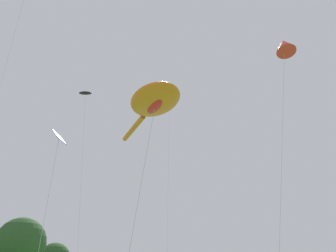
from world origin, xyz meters
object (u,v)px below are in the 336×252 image
at_px(small_kite_box_yellow, 85,94).
at_px(small_kite_stunt_black, 20,13).
at_px(big_show_kite, 154,102).
at_px(small_kite_delta_white, 285,46).
at_px(tree_shrub_far, 20,243).
at_px(tree_broad_distant, 28,244).
at_px(small_kite_streamer_purple, 169,103).
at_px(small_kite_triangle_green, 58,142).

height_order(small_kite_box_yellow, small_kite_stunt_black, small_kite_stunt_black).
distance_m(big_show_kite, small_kite_delta_white, 8.98).
bearing_deg(tree_shrub_far, small_kite_box_yellow, -91.79).
bearing_deg(tree_shrub_far, tree_broad_distant, 69.48).
bearing_deg(tree_broad_distant, small_kite_stunt_black, -108.85).
bearing_deg(small_kite_box_yellow, tree_broad_distant, -61.59).
bearing_deg(small_kite_streamer_purple, big_show_kite, -179.59).
bearing_deg(tree_shrub_far, small_kite_streamer_purple, -63.08).
relative_size(small_kite_delta_white, tree_broad_distant, 1.63).
distance_m(small_kite_streamer_purple, tree_broad_distant, 31.13).
bearing_deg(small_kite_streamer_purple, small_kite_delta_white, -156.00).
bearing_deg(small_kite_delta_white, tree_shrub_far, -47.57).
bearing_deg(big_show_kite, small_kite_delta_white, 41.95).
bearing_deg(small_kite_stunt_black, tree_shrub_far, 97.57).
distance_m(small_kite_triangle_green, tree_broad_distant, 39.04).
xyz_separation_m(small_kite_box_yellow, tree_broad_distant, (3.08, 27.24, -11.74)).
xyz_separation_m(big_show_kite, small_kite_box_yellow, (-0.92, 11.62, 5.98)).
bearing_deg(tree_broad_distant, small_kite_streamer_purple, -73.77).
bearing_deg(small_kite_delta_white, tree_broad_distant, -51.52).
bearing_deg(small_kite_triangle_green, small_kite_delta_white, 36.18).
distance_m(small_kite_delta_white, small_kite_stunt_black, 21.10).
bearing_deg(small_kite_box_yellow, small_kite_delta_white, 140.85).
relative_size(small_kite_delta_white, small_kite_box_yellow, 0.79).
height_order(tree_broad_distant, tree_shrub_far, tree_shrub_far).
bearing_deg(tree_broad_distant, tree_shrub_far, -110.52).
bearing_deg(tree_broad_distant, small_kite_triangle_green, -101.70).
xyz_separation_m(small_kite_box_yellow, tree_shrub_far, (0.65, 20.74, -12.33)).
bearing_deg(small_kite_box_yellow, small_kite_stunt_black, 64.32).
height_order(small_kite_streamer_purple, tree_shrub_far, small_kite_streamer_purple).
height_order(small_kite_triangle_green, small_kite_box_yellow, small_kite_box_yellow).
height_order(small_kite_streamer_purple, small_kite_delta_white, small_kite_streamer_purple).
height_order(big_show_kite, tree_broad_distant, big_show_kite).
bearing_deg(small_kite_delta_white, big_show_kite, -23.20).
bearing_deg(small_kite_delta_white, small_kite_triangle_green, -2.90).
height_order(small_kite_delta_white, tree_shrub_far, small_kite_delta_white).
relative_size(small_kite_streamer_purple, tree_shrub_far, 2.29).
distance_m(small_kite_triangle_green, small_kite_box_yellow, 15.61).
bearing_deg(small_kite_triangle_green, tree_broad_distant, 152.88).
height_order(small_kite_streamer_purple, small_kite_stunt_black, small_kite_stunt_black).
bearing_deg(tree_shrub_far, small_kite_delta_white, -83.08).
xyz_separation_m(small_kite_triangle_green, small_kite_box_yellow, (4.83, 10.95, 10.02)).
relative_size(small_kite_box_yellow, tree_shrub_far, 1.98).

